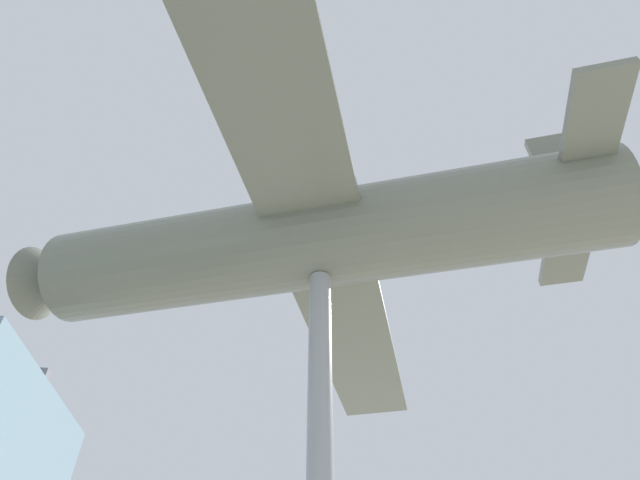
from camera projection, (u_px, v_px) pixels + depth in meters
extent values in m
cylinder|color=#999EA3|center=(320.00, 474.00, 7.76)|extent=(0.44, 0.44, 7.73)
cylinder|color=slate|center=(320.00, 240.00, 11.09)|extent=(5.78, 12.54, 2.14)
cube|color=slate|center=(320.00, 240.00, 11.09)|extent=(18.27, 7.59, 0.18)
cube|color=slate|center=(579.00, 195.00, 10.31)|extent=(5.94, 2.73, 0.18)
cube|color=slate|center=(563.00, 164.00, 10.99)|extent=(0.50, 1.10, 1.91)
cone|color=slate|center=(52.00, 281.00, 12.17)|extent=(2.01, 1.45, 1.82)
sphere|color=black|center=(29.00, 284.00, 12.28)|extent=(0.44, 0.44, 0.44)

